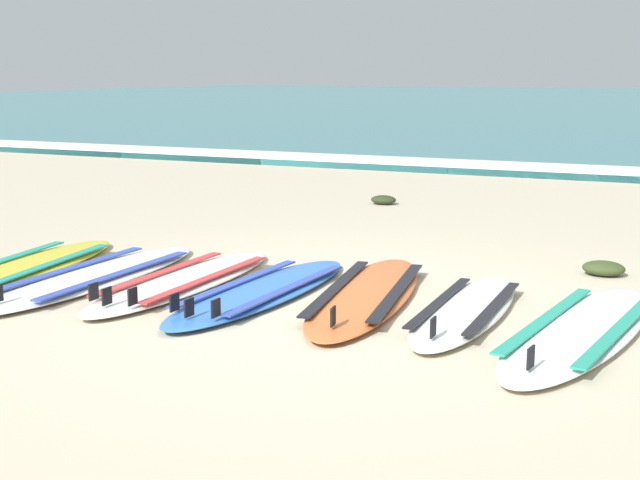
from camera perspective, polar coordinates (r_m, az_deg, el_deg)
ground_plane at (r=5.80m, az=0.38°, el=-4.46°), size 80.00×80.00×0.00m
wave_foam_strip at (r=13.66m, az=14.84°, el=4.25°), size 80.00×1.19×0.11m
surfboard_0 at (r=7.19m, az=-18.38°, el=-1.73°), size 0.88×2.42×0.18m
surfboard_1 at (r=6.77m, az=-14.21°, el=-2.26°), size 0.61×2.42×0.18m
surfboard_2 at (r=6.50m, az=-8.65°, el=-2.58°), size 0.57×2.23×0.18m
surfboard_3 at (r=6.15m, az=-3.71°, el=-3.25°), size 0.64×2.21×0.18m
surfboard_4 at (r=6.06m, az=2.98°, el=-3.45°), size 0.94×2.38×0.18m
surfboard_5 at (r=5.73m, az=9.24°, el=-4.42°), size 0.52×1.92×0.18m
surfboard_6 at (r=5.45m, az=16.27°, el=-5.52°), size 0.86×2.38×0.18m
seaweed_clump_near_shoreline at (r=7.07m, az=17.57°, el=-1.72°), size 0.32×0.25×0.11m
seaweed_clump_mid_sand at (r=10.33m, az=4.06°, el=2.56°), size 0.30×0.24×0.10m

